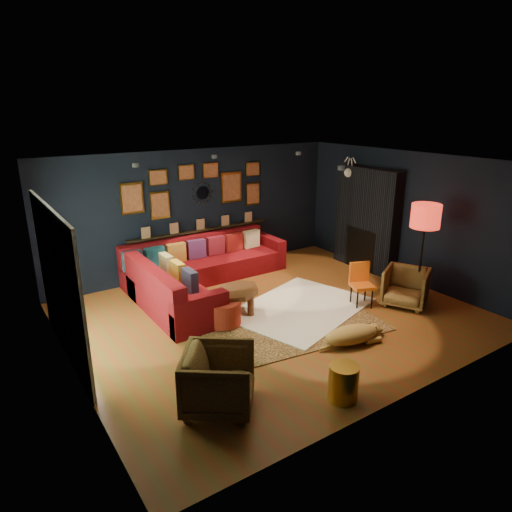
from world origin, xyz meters
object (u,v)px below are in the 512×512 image
armchair_left (219,377)px  gold_stool (343,383)px  floor_lamp (425,220)px  coffee_table (237,294)px  orange_chair (361,281)px  pouf (223,312)px  dog (352,331)px  sectional (194,274)px  armchair_right (406,285)px

armchair_left → gold_stool: bearing=-80.7°
armchair_left → floor_lamp: bearing=-44.5°
coffee_table → floor_lamp: size_ratio=0.61×
orange_chair → coffee_table: bearing=179.4°
pouf → dog: 2.08m
dog → armchair_left: bearing=-163.6°
gold_stool → dog: size_ratio=0.38×
pouf → orange_chair: orange_chair is taller
armchair_left → coffee_table: bearing=0.7°
sectional → gold_stool: size_ratio=7.41×
floor_lamp → dog: size_ratio=1.52×
coffee_table → orange_chair: orange_chair is taller
pouf → orange_chair: (2.45, -0.67, 0.23)m
floor_lamp → dog: bearing=-167.8°
pouf → armchair_right: armchair_right is taller
pouf → armchair_right: 3.32m
orange_chair → pouf: bearing=-174.1°
pouf → floor_lamp: (3.39, -1.17, 1.32)m
sectional → dog: sectional is taller
floor_lamp → gold_stool: bearing=-156.4°
sectional → coffee_table: (0.10, -1.45, 0.08)m
sectional → orange_chair: size_ratio=4.33×
sectional → orange_chair: (2.18, -2.28, 0.14)m
pouf → dog: pouf is taller
armchair_left → armchair_right: (4.22, 0.73, -0.04)m
coffee_table → armchair_right: size_ratio=1.49×
coffee_table → armchair_right: armchair_right is taller
gold_stool → coffee_table: bearing=87.1°
floor_lamp → dog: floor_lamp is taller
armchair_right → armchair_left: bearing=-109.0°
armchair_left → dog: (2.41, 0.23, -0.21)m
coffee_table → orange_chair: (2.08, -0.83, 0.06)m
gold_stool → armchair_right: bearing=26.3°
armchair_right → floor_lamp: size_ratio=0.41×
coffee_table → gold_stool: 2.72m
armchair_left → floor_lamp: (4.49, 0.68, 1.14)m
coffee_table → orange_chair: size_ratio=1.42×
armchair_left → floor_lamp: 4.68m
armchair_left → gold_stool: 1.52m
sectional → floor_lamp: floor_lamp is taller
orange_chair → sectional: bearing=154.9°
coffee_table → floor_lamp: bearing=-23.9°
sectional → dog: 3.39m
pouf → orange_chair: bearing=-15.3°
pouf → orange_chair: 2.55m
dog → orange_chair: bearing=50.6°
pouf → armchair_left: 2.16m
coffee_table → dog: (0.93, -1.78, -0.19)m
armchair_left → armchair_right: armchair_left is taller
coffee_table → orange_chair: bearing=-21.8°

